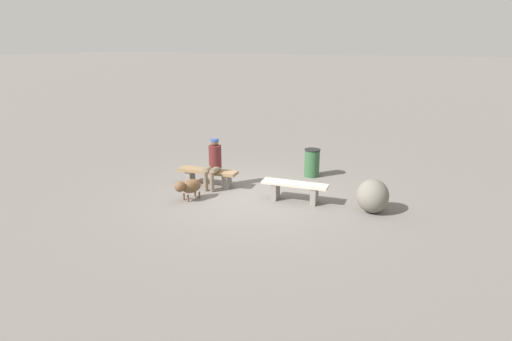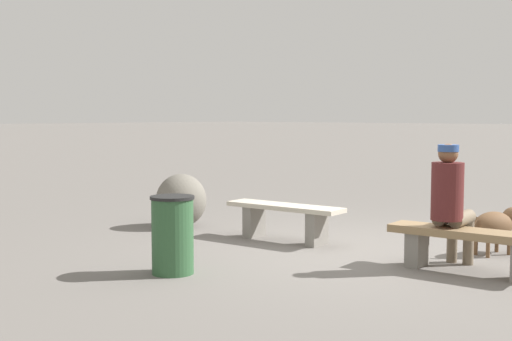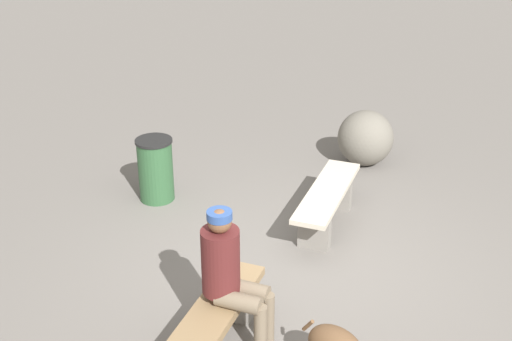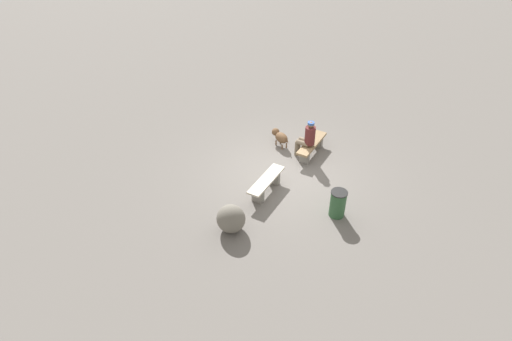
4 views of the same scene
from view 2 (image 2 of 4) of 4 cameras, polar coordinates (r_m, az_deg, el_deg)
ground at (r=7.90m, az=9.01°, el=-7.00°), size 210.00×210.00×0.06m
bench_left at (r=8.39m, az=2.42°, el=-3.87°), size 1.58×0.52×0.46m
bench_right at (r=7.03m, az=17.43°, el=-5.82°), size 1.60×0.51×0.44m
seated_person at (r=7.12m, az=16.08°, el=-2.25°), size 0.36×0.61×1.28m
dog at (r=8.07m, az=19.73°, el=-4.31°), size 0.48×0.77×0.52m
trash_bin at (r=6.73m, az=-7.06°, el=-5.40°), size 0.44×0.44×0.77m
boulder at (r=9.51m, az=-6.33°, el=-2.52°), size 0.87×0.90×0.74m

